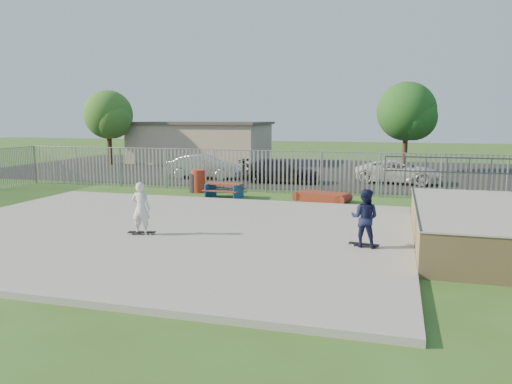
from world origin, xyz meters
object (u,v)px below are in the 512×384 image
(car_silver, at_px, (204,167))
(skater_white, at_px, (141,208))
(tree_mid, at_px, (407,112))
(car_dark, at_px, (280,171))
(trash_bin_grey, at_px, (195,183))
(funbox, at_px, (322,197))
(picnic_table, at_px, (224,190))
(skater_navy, at_px, (365,218))
(car_white, at_px, (399,172))
(tree_left, at_px, (108,115))
(trash_bin_red, at_px, (198,181))

(car_silver, bearing_deg, skater_white, -169.96)
(tree_mid, bearing_deg, car_dark, -131.97)
(trash_bin_grey, distance_m, car_dark, 5.49)
(funbox, height_order, trash_bin_grey, trash_bin_grey)
(picnic_table, relative_size, skater_white, 1.06)
(skater_navy, relative_size, skater_white, 1.00)
(car_white, bearing_deg, skater_navy, -175.47)
(tree_left, bearing_deg, car_dark, -24.37)
(trash_bin_grey, xyz_separation_m, car_white, (9.36, 6.03, 0.20))
(car_white, xyz_separation_m, skater_white, (-7.25, -15.04, 0.28))
(tree_mid, distance_m, skater_white, 22.41)
(trash_bin_grey, height_order, tree_mid, tree_mid)
(car_silver, distance_m, skater_white, 14.57)
(funbox, distance_m, trash_bin_grey, 6.30)
(trash_bin_red, bearing_deg, tree_mid, 51.11)
(trash_bin_grey, distance_m, skater_navy, 12.12)
(car_silver, xyz_separation_m, skater_white, (3.67, -14.09, 0.22))
(trash_bin_red, xyz_separation_m, tree_mid, (9.53, 11.81, 3.37))
(trash_bin_grey, xyz_separation_m, tree_left, (-11.55, 11.16, 3.28))
(tree_left, distance_m, skater_white, 24.52)
(picnic_table, height_order, tree_mid, tree_mid)
(skater_navy, bearing_deg, car_white, -84.86)
(car_silver, height_order, skater_white, skater_white)
(skater_navy, bearing_deg, skater_white, 11.85)
(tree_left, bearing_deg, trash_bin_grey, -44.02)
(tree_left, bearing_deg, funbox, -34.22)
(tree_mid, relative_size, skater_navy, 3.75)
(car_silver, height_order, car_white, car_silver)
(tree_left, bearing_deg, skater_navy, -44.68)
(trash_bin_grey, distance_m, car_silver, 5.33)
(funbox, bearing_deg, skater_white, -102.35)
(picnic_table, height_order, trash_bin_grey, trash_bin_grey)
(picnic_table, height_order, skater_white, skater_white)
(car_white, relative_size, skater_navy, 2.92)
(car_silver, distance_m, skater_navy, 17.01)
(car_white, relative_size, skater_white, 2.92)
(car_white, bearing_deg, trash_bin_grey, 130.73)
(trash_bin_grey, bearing_deg, skater_navy, -45.56)
(tree_left, bearing_deg, car_silver, -31.34)
(car_dark, relative_size, skater_white, 2.83)
(car_silver, bearing_deg, trash_bin_red, -165.62)
(picnic_table, xyz_separation_m, car_white, (7.43, 7.26, 0.30))
(car_silver, xyz_separation_m, car_dark, (4.66, -0.56, -0.05))
(car_white, bearing_deg, funbox, 163.73)
(picnic_table, bearing_deg, skater_navy, -46.21)
(tree_left, distance_m, tree_mid, 21.25)
(trash_bin_red, bearing_deg, skater_white, -77.89)
(car_silver, bearing_deg, tree_left, 54.09)
(tree_left, height_order, skater_white, tree_left)
(trash_bin_grey, bearing_deg, car_silver, 107.15)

